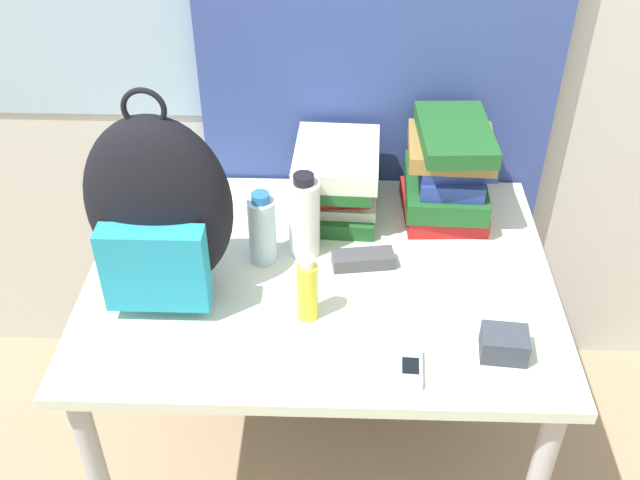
# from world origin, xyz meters

# --- Properties ---
(desk) EXTENTS (1.12, 0.83, 0.73)m
(desk) POSITION_xyz_m (0.00, 0.42, 0.64)
(desk) COLOR silver
(desk) RESTS_ON ground_plane
(backpack) EXTENTS (0.33, 0.22, 0.51)m
(backpack) POSITION_xyz_m (-0.35, 0.36, 0.94)
(backpack) COLOR black
(backpack) RESTS_ON desk
(book_stack_left) EXTENTS (0.23, 0.30, 0.19)m
(book_stack_left) POSITION_xyz_m (0.04, 0.68, 0.83)
(book_stack_left) COLOR #1E5623
(book_stack_left) RESTS_ON desk
(book_stack_center) EXTENTS (0.23, 0.30, 0.26)m
(book_stack_center) POSITION_xyz_m (0.32, 0.68, 0.86)
(book_stack_center) COLOR red
(book_stack_center) RESTS_ON desk
(water_bottle) EXTENTS (0.07, 0.07, 0.19)m
(water_bottle) POSITION_xyz_m (-0.14, 0.46, 0.82)
(water_bottle) COLOR silver
(water_bottle) RESTS_ON desk
(sports_bottle) EXTENTS (0.08, 0.08, 0.23)m
(sports_bottle) POSITION_xyz_m (-0.04, 0.50, 0.84)
(sports_bottle) COLOR white
(sports_bottle) RESTS_ON desk
(sunscreen_bottle) EXTENTS (0.05, 0.05, 0.17)m
(sunscreen_bottle) POSITION_xyz_m (-0.02, 0.26, 0.81)
(sunscreen_bottle) COLOR yellow
(sunscreen_bottle) RESTS_ON desk
(cell_phone) EXTENTS (0.06, 0.10, 0.02)m
(cell_phone) POSITION_xyz_m (0.20, 0.10, 0.74)
(cell_phone) COLOR #B7BCC6
(cell_phone) RESTS_ON desk
(sunglasses_case) EXTENTS (0.16, 0.08, 0.04)m
(sunglasses_case) POSITION_xyz_m (0.10, 0.45, 0.75)
(sunglasses_case) COLOR #47474C
(sunglasses_case) RESTS_ON desk
(camera_pouch) EXTENTS (0.10, 0.09, 0.06)m
(camera_pouch) POSITION_xyz_m (0.40, 0.16, 0.76)
(camera_pouch) COLOR #383D47
(camera_pouch) RESTS_ON desk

